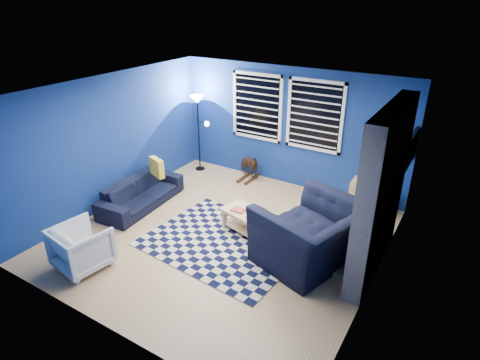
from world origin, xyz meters
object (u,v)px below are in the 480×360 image
at_px(rocking_horse, 248,165).
at_px(cabinet, 368,195).
at_px(tv, 410,151).
at_px(armchair_big, 311,234).
at_px(coffee_table, 247,217).
at_px(floor_lamp, 198,110).
at_px(armchair_bent, 82,247).
at_px(sofa, 141,193).

distance_m(rocking_horse, cabinet, 2.63).
bearing_deg(tv, armchair_big, -115.63).
relative_size(armchair_big, coffee_table, 1.56).
xyz_separation_m(tv, rocking_horse, (-3.24, 0.21, -1.06)).
bearing_deg(armchair_big, coffee_table, -81.54).
xyz_separation_m(coffee_table, floor_lamp, (-2.32, 1.80, 1.13)).
height_order(armchair_bent, cabinet, armchair_bent).
distance_m(tv, cabinet, 1.30).
bearing_deg(coffee_table, sofa, -174.45).
height_order(sofa, armchair_big, armchair_big).
distance_m(armchair_big, armchair_bent, 3.46).
bearing_deg(cabinet, armchair_bent, -130.19).
relative_size(sofa, rocking_horse, 2.92).
relative_size(sofa, armchair_bent, 2.44).
height_order(coffee_table, floor_lamp, floor_lamp).
bearing_deg(floor_lamp, armchair_bent, -80.07).
bearing_deg(sofa, coffee_table, -88.55).
height_order(tv, floor_lamp, floor_lamp).
distance_m(rocking_horse, floor_lamp, 1.66).
relative_size(rocking_horse, floor_lamp, 0.36).
distance_m(rocking_horse, coffee_table, 2.20).
relative_size(armchair_bent, floor_lamp, 0.43).
relative_size(coffee_table, floor_lamp, 0.55).
distance_m(sofa, rocking_horse, 2.43).
height_order(armchair_bent, coffee_table, armchair_bent).
xyz_separation_m(sofa, coffee_table, (2.25, 0.22, 0.03)).
bearing_deg(armchair_bent, cabinet, -119.85).
bearing_deg(coffee_table, tv, 38.31).
height_order(armchair_bent, rocking_horse, armchair_bent).
xyz_separation_m(armchair_bent, coffee_table, (1.63, 2.10, -0.04)).
bearing_deg(rocking_horse, armchair_bent, -169.30).
bearing_deg(rocking_horse, armchair_big, -113.64).
relative_size(tv, floor_lamp, 0.57).
xyz_separation_m(tv, floor_lamp, (-4.48, 0.09, 0.03)).
distance_m(armchair_big, rocking_horse, 3.15).
bearing_deg(cabinet, coffee_table, -130.44).
height_order(armchair_big, armchair_bent, armchair_big).
relative_size(sofa, floor_lamp, 1.05).
relative_size(cabinet, floor_lamp, 0.39).
bearing_deg(cabinet, sofa, -152.25).
height_order(coffee_table, cabinet, cabinet).
bearing_deg(floor_lamp, rocking_horse, 5.23).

